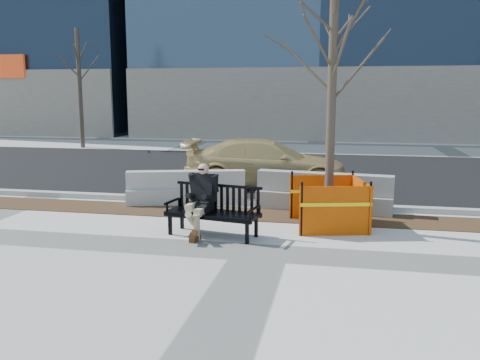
# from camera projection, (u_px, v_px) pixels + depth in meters

# --- Properties ---
(ground) EXTENTS (120.00, 120.00, 0.00)m
(ground) POSITION_uv_depth(u_px,v_px,m) (261.00, 253.00, 8.48)
(ground) COLOR beige
(ground) RESTS_ON ground
(mulch_strip) EXTENTS (40.00, 1.20, 0.02)m
(mulch_strip) POSITION_uv_depth(u_px,v_px,m) (279.00, 216.00, 10.99)
(mulch_strip) COLOR #47301C
(mulch_strip) RESTS_ON ground
(asphalt_street) EXTENTS (60.00, 10.40, 0.01)m
(asphalt_street) POSITION_uv_depth(u_px,v_px,m) (301.00, 172.00, 16.98)
(asphalt_street) COLOR black
(asphalt_street) RESTS_ON ground
(curb) EXTENTS (60.00, 0.25, 0.12)m
(curb) POSITION_uv_depth(u_px,v_px,m) (284.00, 204.00, 11.90)
(curb) COLOR #9E9B93
(curb) RESTS_ON ground
(bench) EXTENTS (1.88, 0.97, 0.96)m
(bench) POSITION_uv_depth(u_px,v_px,m) (213.00, 236.00, 9.48)
(bench) COLOR black
(bench) RESTS_ON ground
(seated_man) EXTENTS (0.74, 1.04, 1.33)m
(seated_man) POSITION_uv_depth(u_px,v_px,m) (202.00, 234.00, 9.62)
(seated_man) COLOR black
(seated_man) RESTS_ON ground
(tree_fence) EXTENTS (2.49, 2.49, 5.15)m
(tree_fence) POSITION_uv_depth(u_px,v_px,m) (328.00, 227.00, 10.13)
(tree_fence) COLOR #E55900
(tree_fence) RESTS_ON ground
(sedan) EXTENTS (4.79, 2.29, 1.35)m
(sedan) POSITION_uv_depth(u_px,v_px,m) (266.00, 186.00, 14.45)
(sedan) COLOR tan
(sedan) RESTS_ON ground
(jersey_barrier_left) EXTENTS (2.87, 1.32, 0.81)m
(jersey_barrier_left) POSITION_uv_depth(u_px,v_px,m) (186.00, 203.00, 12.24)
(jersey_barrier_left) COLOR #A3A099
(jersey_barrier_left) RESTS_ON ground
(jersey_barrier_right) EXTENTS (3.11, 0.99, 0.88)m
(jersey_barrier_right) POSITION_uv_depth(u_px,v_px,m) (323.00, 210.00, 11.52)
(jersey_barrier_right) COLOR gray
(jersey_barrier_right) RESTS_ON ground
(far_tree_left) EXTENTS (2.95, 2.95, 6.10)m
(far_tree_left) POSITION_uv_depth(u_px,v_px,m) (83.00, 147.00, 24.67)
(far_tree_left) COLOR #4C3F31
(far_tree_left) RESTS_ON ground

